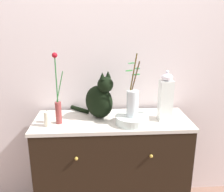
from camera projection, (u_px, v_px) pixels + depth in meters
wall_back at (110, 51)px, 1.95m from camera, size 4.40×0.08×2.60m
sideboard at (112, 168)px, 1.92m from camera, size 1.15×0.46×0.83m
cat_sitting at (100, 99)px, 1.79m from camera, size 0.37×0.34×0.36m
vase_slim_green at (58, 104)px, 1.69m from camera, size 0.07×0.04×0.50m
bowl_porcelain at (132, 120)px, 1.71m from camera, size 0.23×0.23×0.06m
vase_glass_clear at (133, 101)px, 1.68m from camera, size 0.13×0.14×0.44m
jar_lidded_porcelain at (166, 98)px, 1.74m from camera, size 0.09×0.09×0.37m
candle_pillar at (47, 119)px, 1.67m from camera, size 0.05×0.05×0.12m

